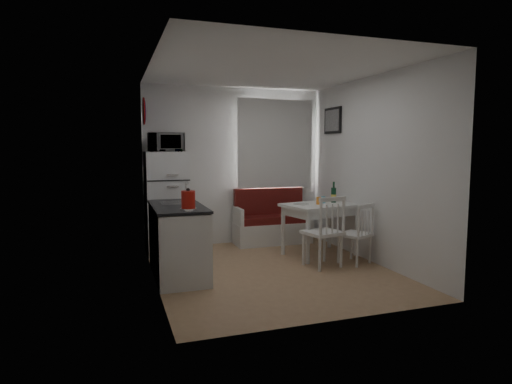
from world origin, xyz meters
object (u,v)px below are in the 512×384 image
at_px(bench, 272,225).
at_px(dining_table, 320,210).
at_px(kitchen_counter, 178,240).
at_px(microwave, 166,142).
at_px(fridge, 167,203).
at_px(chair_right, 358,227).
at_px(chair_left, 326,224).
at_px(kettle, 188,200).
at_px(wine_bottle, 334,192).

relative_size(bench, dining_table, 1.10).
height_order(kitchen_counter, microwave, microwave).
bearing_deg(bench, fridge, -176.43).
height_order(chair_right, microwave, microwave).
distance_m(bench, fridge, 1.83).
distance_m(dining_table, fridge, 2.33).
distance_m(chair_right, fridge, 2.86).
xyz_separation_m(chair_right, microwave, (-2.40, 1.49, 1.17)).
relative_size(bench, chair_right, 2.45).
relative_size(fridge, microwave, 3.02).
height_order(chair_left, fridge, fridge).
xyz_separation_m(bench, chair_left, (0.14, -1.67, 0.29)).
relative_size(dining_table, kettle, 4.67).
bearing_deg(kitchen_counter, chair_left, -9.24).
bearing_deg(wine_bottle, chair_left, -124.63).
bearing_deg(kettle, wine_bottle, 22.49).
xyz_separation_m(dining_table, fridge, (-2.15, 0.89, 0.09)).
bearing_deg(bench, kettle, -132.50).
bearing_deg(dining_table, bench, 98.85).
xyz_separation_m(dining_table, microwave, (-2.15, 0.84, 1.00)).
height_order(dining_table, kettle, kettle).
xyz_separation_m(chair_left, fridge, (-1.90, 1.56, 0.18)).
xyz_separation_m(dining_table, wine_bottle, (0.28, 0.10, 0.25)).
bearing_deg(fridge, microwave, -90.00).
height_order(kitchen_counter, kettle, kitchen_counter).
relative_size(chair_right, kettle, 2.10).
xyz_separation_m(fridge, wine_bottle, (2.43, -0.79, 0.16)).
height_order(kitchen_counter, fridge, fridge).
bearing_deg(dining_table, wine_bottle, 7.18).
distance_m(chair_right, microwave, 3.06).
bearing_deg(wine_bottle, microwave, 163.14).
xyz_separation_m(microwave, kettle, (0.03, -1.73, -0.67)).
height_order(microwave, kettle, microwave).
bearing_deg(fridge, dining_table, -22.42).
distance_m(dining_table, chair_right, 0.72).
bearing_deg(kettle, chair_right, 5.70).
height_order(kitchen_counter, chair_left, kitchen_counter).
height_order(kitchen_counter, dining_table, kitchen_counter).
bearing_deg(wine_bottle, dining_table, -160.46).
bearing_deg(microwave, kettle, -89.01).
bearing_deg(chair_left, chair_right, -11.04).
distance_m(chair_left, microwave, 2.66).
distance_m(kitchen_counter, chair_left, 1.95).
bearing_deg(wine_bottle, kettle, -157.51).
bearing_deg(kettle, fridge, 90.97).
xyz_separation_m(kitchen_counter, chair_right, (2.42, -0.30, 0.07)).
xyz_separation_m(kitchen_counter, kettle, (0.05, -0.54, 0.57)).
distance_m(microwave, wine_bottle, 2.65).
xyz_separation_m(chair_left, kettle, (-1.87, -0.22, 0.43)).
distance_m(chair_left, kettle, 1.93).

